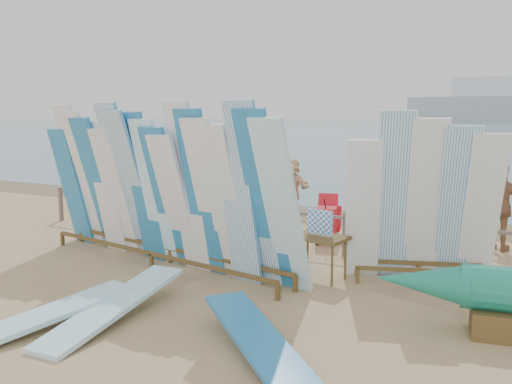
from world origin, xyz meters
The scene contains 24 objects.
ground centered at (0.00, 0.00, 0.00)m, with size 160.00×160.00×0.00m, color tan.
wet_sand_strip centered at (0.00, 7.20, 0.00)m, with size 40.00×2.60×0.01m, color brown.
distant_ship centered at (-12.00, 180.00, 5.31)m, with size 45.00×8.00×14.00m.
fence centered at (0.00, 3.00, 0.63)m, with size 12.08×0.08×0.90m.
main_surfboard_rack centered at (-0.89, 0.75, 1.41)m, with size 6.29×1.91×3.10m.
side_surfboard_rack centered at (3.70, 2.01, 1.33)m, with size 2.64×1.52×2.94m.
vendor_table centered at (2.09, 1.35, 0.41)m, with size 1.02×0.79×1.24m.
flat_board_b centered at (-0.44, -2.53, 0.00)m, with size 0.56×2.70×0.07m, color #9BDFF8.
flat_board_a centered at (0.22, -1.78, 0.00)m, with size 0.56×2.70×0.07m, color #9BDFF8.
flat_board_d centered at (2.60, -1.88, 0.00)m, with size 0.56×2.70×0.07m, color #2379B3.
beach_chair_left centered at (-0.66, 3.57, 0.28)m, with size 0.69×0.71×0.96m.
beach_chair_right centered at (1.25, 4.17, 0.23)m, with size 0.60×0.61×0.78m.
stroller centered at (1.24, 4.00, 0.43)m, with size 0.72×0.89×1.07m.
beachgoer_5 centered at (-0.86, 6.78, 0.81)m, with size 1.49×0.48×1.61m, color beige.
beachgoer_4 centered at (-1.58, 5.34, 0.81)m, with size 0.95×0.41×1.62m, color #8C6042.
beachgoer_11 centered at (-3.33, 7.17, 0.88)m, with size 1.62×0.53×1.75m, color beige.
beachgoer_6 centered at (3.81, 4.23, 0.76)m, with size 0.75×0.36×1.53m, color tan.
beachgoer_2 centered at (-2.51, 4.14, 0.84)m, with size 0.82×0.39×1.68m, color beige.
beachgoer_0 centered at (-5.79, 4.31, 0.88)m, with size 0.86×0.41×1.75m, color tan.
beachgoer_3 centered at (-2.17, 5.49, 0.92)m, with size 1.19×0.49×1.84m, color tan.
beachgoer_8 centered at (3.99, 3.60, 0.88)m, with size 0.85×0.41×1.76m, color beige.
beachgoer_extra_1 centered at (-4.84, 5.71, 0.81)m, with size 0.94×0.41×1.61m, color #8C6042.
beachgoer_7 centered at (2.94, 5.81, 0.88)m, with size 0.64×0.35×1.76m, color #8C6042.
beachgoer_10 centered at (4.73, 4.97, 0.93)m, with size 1.09×0.47×1.87m, color #8C6042.
Camera 1 is at (5.38, -7.31, 2.89)m, focal length 38.00 mm.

